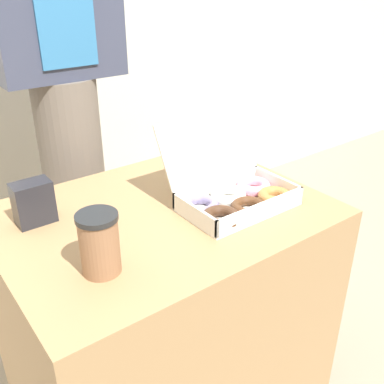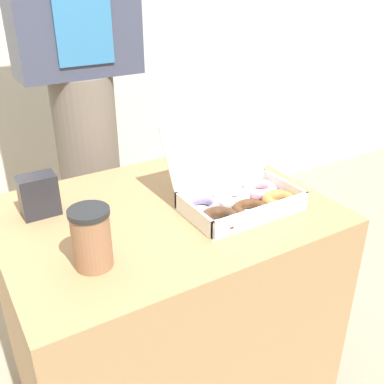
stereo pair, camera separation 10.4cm
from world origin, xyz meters
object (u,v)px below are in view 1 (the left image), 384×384
Objects in this scene: donut_box at (234,194)px; coffee_cup at (99,243)px; napkin_holder at (33,203)px; person_customer at (62,80)px.

coffee_cup is at bearing -172.94° from donut_box.
coffee_cup reaches higher than napkin_holder.
donut_box reaches higher than coffee_cup.
napkin_holder is (-0.04, 0.30, -0.02)m from coffee_cup.
person_customer reaches higher than coffee_cup.
person_customer is at bearing 71.83° from coffee_cup.
napkin_holder is at bearing -123.35° from person_customer.
donut_box is 0.54m from napkin_holder.
coffee_cup is 0.08× the size of person_customer.
donut_box is 0.73m from person_customer.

